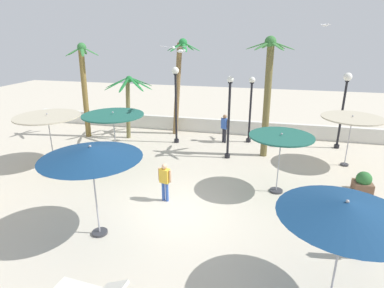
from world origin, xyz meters
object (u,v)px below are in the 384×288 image
at_px(lamp_post_2, 251,105).
at_px(seagull_0, 174,47).
at_px(patio_umbrella_3, 346,210).
at_px(guest_3, 165,179).
at_px(guest_0, 225,126).
at_px(guest_2, 366,229).
at_px(patio_umbrella_1, 113,118).
at_px(planter, 363,183).
at_px(lamp_post_0, 229,113).
at_px(lamp_post_3, 344,98).
at_px(palm_tree_1, 129,96).
at_px(palm_tree_0, 268,87).
at_px(patio_umbrella_5, 47,118).
at_px(seagull_1, 181,51).
at_px(patio_umbrella_4, 91,153).
at_px(palm_tree_2, 179,78).
at_px(patio_umbrella_2, 281,140).
at_px(lamp_post_1, 176,96).
at_px(patio_umbrella_0, 352,119).
at_px(palm_tree_3, 84,82).
at_px(seagull_2, 325,25).

relative_size(lamp_post_2, seagull_0, 2.76).
relative_size(patio_umbrella_3, guest_3, 1.93).
relative_size(guest_0, guest_2, 1.05).
relative_size(patio_umbrella_1, planter, 3.26).
height_order(lamp_post_0, lamp_post_3, lamp_post_0).
height_order(palm_tree_1, guest_0, palm_tree_1).
distance_m(patio_umbrella_3, palm_tree_0, 9.61).
relative_size(patio_umbrella_3, patio_umbrella_5, 0.99).
distance_m(palm_tree_1, seagull_0, 4.68).
bearing_deg(seagull_1, palm_tree_1, 140.93).
xyz_separation_m(patio_umbrella_3, patio_umbrella_4, (-6.74, 1.16, 0.28)).
xyz_separation_m(palm_tree_0, guest_2, (2.91, -7.58, -2.64)).
relative_size(patio_umbrella_3, palm_tree_2, 0.51).
height_order(lamp_post_2, guest_0, lamp_post_2).
height_order(patio_umbrella_2, patio_umbrella_4, patio_umbrella_4).
relative_size(lamp_post_1, lamp_post_3, 1.05).
bearing_deg(lamp_post_1, planter, -24.52).
relative_size(patio_umbrella_5, seagull_1, 2.84).
bearing_deg(guest_2, lamp_post_1, 132.70).
height_order(patio_umbrella_1, lamp_post_1, lamp_post_1).
bearing_deg(palm_tree_0, lamp_post_3, 27.75).
relative_size(patio_umbrella_3, patio_umbrella_4, 0.97).
xyz_separation_m(patio_umbrella_2, seagull_1, (-4.43, 1.80, 3.14)).
height_order(patio_umbrella_0, patio_umbrella_4, patio_umbrella_4).
distance_m(patio_umbrella_2, palm_tree_3, 12.25).
relative_size(patio_umbrella_1, palm_tree_3, 0.50).
bearing_deg(patio_umbrella_4, patio_umbrella_5, 137.01).
bearing_deg(patio_umbrella_4, palm_tree_0, 59.05).
bearing_deg(lamp_post_1, lamp_post_3, 7.22).
bearing_deg(guest_3, seagull_2, 54.26).
distance_m(patio_umbrella_5, planter, 14.08).
height_order(lamp_post_3, seagull_2, seagull_2).
height_order(palm_tree_1, guest_3, palm_tree_1).
distance_m(guest_2, planter, 4.62).
height_order(palm_tree_2, guest_2, palm_tree_2).
bearing_deg(seagull_0, guest_0, 42.31).
relative_size(palm_tree_1, lamp_post_0, 0.90).
distance_m(patio_umbrella_4, planter, 10.58).
height_order(patio_umbrella_0, guest_0, patio_umbrella_0).
xyz_separation_m(patio_umbrella_2, palm_tree_2, (-5.89, 6.63, 1.29)).
distance_m(palm_tree_2, palm_tree_3, 5.59).
relative_size(patio_umbrella_3, guest_0, 1.75).
bearing_deg(patio_umbrella_1, seagull_2, 33.68).
distance_m(lamp_post_3, seagull_1, 9.26).
relative_size(patio_umbrella_0, lamp_post_1, 0.63).
distance_m(patio_umbrella_4, guest_3, 3.43).
relative_size(guest_3, planter, 1.80).
bearing_deg(seagull_2, palm_tree_3, -171.07).
distance_m(palm_tree_0, palm_tree_2, 5.89).
relative_size(lamp_post_0, seagull_0, 3.02).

